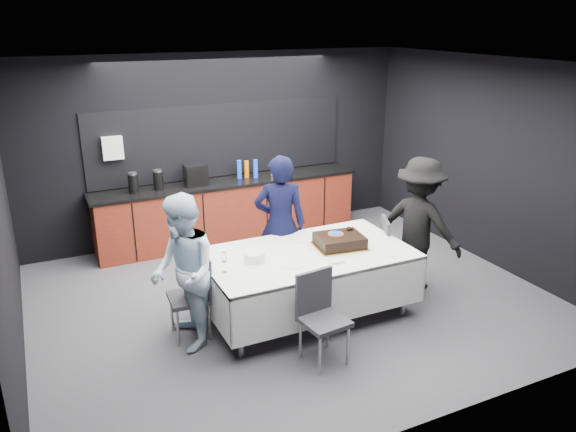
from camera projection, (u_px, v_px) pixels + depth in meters
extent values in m
plane|color=#48484E|center=(291.00, 299.00, 6.90)|extent=(6.00, 6.00, 0.00)
cube|color=white|center=(292.00, 64.00, 5.96)|extent=(6.00, 5.00, 0.04)
cube|color=black|center=(221.00, 147.00, 8.56)|extent=(6.00, 0.04, 2.80)
cube|color=black|center=(433.00, 276.00, 4.30)|extent=(6.00, 0.04, 2.80)
cube|color=black|center=(2.00, 230.00, 5.22)|extent=(0.04, 5.00, 2.80)
cube|color=black|center=(490.00, 162.00, 7.64)|extent=(0.04, 5.00, 2.80)
cube|color=#621C0F|center=(229.00, 211.00, 8.62)|extent=(4.00, 0.60, 0.90)
cube|color=black|center=(228.00, 182.00, 8.46)|extent=(4.10, 0.64, 0.04)
cube|color=black|center=(221.00, 140.00, 8.50)|extent=(4.00, 0.03, 1.10)
cube|color=white|center=(112.00, 148.00, 7.80)|extent=(0.28, 0.12, 0.32)
cylinder|color=black|center=(133.00, 184.00, 7.85)|extent=(0.14, 0.14, 0.26)
cylinder|color=black|center=(158.00, 181.00, 7.99)|extent=(0.14, 0.14, 0.26)
cube|color=black|center=(196.00, 175.00, 8.20)|extent=(0.32, 0.24, 0.30)
cylinder|color=blue|center=(239.00, 169.00, 8.53)|extent=(0.07, 0.07, 0.28)
cylinder|color=orange|center=(247.00, 169.00, 8.58)|extent=(0.07, 0.07, 0.26)
cylinder|color=blue|center=(256.00, 169.00, 8.57)|extent=(0.07, 0.07, 0.28)
cylinder|color=white|center=(274.00, 172.00, 8.74)|extent=(0.08, 0.08, 0.09)
cylinder|color=white|center=(281.00, 171.00, 8.80)|extent=(0.08, 0.08, 0.09)
cylinder|color=white|center=(288.00, 170.00, 8.84)|extent=(0.08, 0.08, 0.09)
cylinder|color=#99999E|center=(132.00, 174.00, 7.80)|extent=(0.12, 0.12, 0.03)
cylinder|color=#99999E|center=(157.00, 171.00, 7.94)|extent=(0.12, 0.12, 0.03)
cylinder|color=#99999E|center=(241.00, 324.00, 5.60)|extent=(0.06, 0.06, 0.75)
cylinder|color=#99999E|center=(210.00, 284.00, 6.45)|extent=(0.06, 0.06, 0.75)
cylinder|color=#99999E|center=(404.00, 285.00, 6.41)|extent=(0.06, 0.06, 0.75)
cylinder|color=#99999E|center=(358.00, 254.00, 7.26)|extent=(0.06, 0.06, 0.75)
cube|color=silver|center=(307.00, 254.00, 6.30)|extent=(2.32, 1.32, 0.04)
cube|color=silver|center=(335.00, 300.00, 5.84)|extent=(2.32, 0.02, 0.55)
cube|color=silver|center=(283.00, 254.00, 6.95)|extent=(2.32, 0.02, 0.55)
cube|color=silver|center=(210.00, 295.00, 5.93)|extent=(0.02, 1.32, 0.55)
cube|color=silver|center=(390.00, 258.00, 6.86)|extent=(0.02, 1.32, 0.55)
cube|color=gold|center=(339.00, 246.00, 6.45)|extent=(0.61, 0.52, 0.01)
cube|color=black|center=(340.00, 241.00, 6.43)|extent=(0.57, 0.48, 0.11)
cube|color=black|center=(340.00, 236.00, 6.41)|extent=(0.57, 0.48, 0.01)
cylinder|color=orange|center=(336.00, 234.00, 6.45)|extent=(0.18, 0.18, 0.00)
cylinder|color=blue|center=(336.00, 233.00, 6.45)|extent=(0.15, 0.15, 0.01)
sphere|color=black|center=(348.00, 228.00, 6.58)|extent=(0.04, 0.04, 0.04)
sphere|color=black|center=(351.00, 229.00, 6.55)|extent=(0.04, 0.04, 0.04)
sphere|color=black|center=(348.00, 229.00, 6.53)|extent=(0.04, 0.04, 0.04)
cylinder|color=white|center=(255.00, 256.00, 6.06)|extent=(0.24, 0.24, 0.10)
cylinder|color=white|center=(293.00, 266.00, 5.95)|extent=(0.20, 0.20, 0.01)
cylinder|color=white|center=(358.00, 241.00, 6.60)|extent=(0.20, 0.20, 0.01)
cylinder|color=white|center=(386.00, 253.00, 6.26)|extent=(0.22, 0.22, 0.01)
cylinder|color=white|center=(296.00, 240.00, 6.62)|extent=(0.19, 0.19, 0.01)
cube|color=white|center=(337.00, 261.00, 6.03)|extent=(0.16, 0.10, 0.02)
cylinder|color=white|center=(225.00, 272.00, 5.80)|extent=(0.06, 0.06, 0.00)
cylinder|color=white|center=(224.00, 267.00, 5.78)|extent=(0.01, 0.01, 0.12)
cylinder|color=white|center=(224.00, 257.00, 5.75)|extent=(0.05, 0.05, 0.10)
cube|color=#303035|center=(189.00, 298.00, 5.97)|extent=(0.45, 0.45, 0.05)
cube|color=#303035|center=(206.00, 274.00, 5.95)|extent=(0.07, 0.42, 0.45)
cylinder|color=#99999E|center=(172.00, 313.00, 6.14)|extent=(0.03, 0.03, 0.44)
cylinder|color=#99999E|center=(178.00, 328.00, 5.84)|extent=(0.03, 0.03, 0.44)
cylinder|color=#99999E|center=(202.00, 307.00, 6.25)|extent=(0.03, 0.03, 0.44)
cylinder|color=#99999E|center=(210.00, 322.00, 5.96)|extent=(0.03, 0.03, 0.44)
cube|color=#303035|center=(399.00, 254.00, 7.06)|extent=(0.55, 0.55, 0.05)
cube|color=#303035|center=(385.00, 236.00, 6.97)|extent=(0.20, 0.40, 0.45)
cylinder|color=#99999E|center=(414.00, 277.00, 6.99)|extent=(0.03, 0.03, 0.44)
cylinder|color=#99999E|center=(408.00, 265.00, 7.31)|extent=(0.03, 0.03, 0.44)
cylinder|color=#99999E|center=(387.00, 277.00, 6.97)|extent=(0.03, 0.03, 0.44)
cylinder|color=#99999E|center=(382.00, 266.00, 7.29)|extent=(0.03, 0.03, 0.44)
cube|color=#303035|center=(324.00, 321.00, 5.51)|extent=(0.47, 0.47, 0.05)
cube|color=#303035|center=(314.00, 291.00, 5.58)|extent=(0.42, 0.09, 0.45)
cylinder|color=#99999E|center=(320.00, 355.00, 5.37)|extent=(0.03, 0.03, 0.44)
cylinder|color=#99999E|center=(348.00, 345.00, 5.54)|extent=(0.03, 0.03, 0.44)
cylinder|color=#99999E|center=(300.00, 339.00, 5.64)|extent=(0.03, 0.03, 0.44)
cylinder|color=#99999E|center=(328.00, 329.00, 5.81)|extent=(0.03, 0.03, 0.44)
imported|color=black|center=(280.00, 224.00, 6.87)|extent=(0.75, 0.63, 1.74)
imported|color=silver|center=(183.00, 273.00, 5.69)|extent=(0.67, 0.84, 1.64)
imported|color=black|center=(419.00, 225.00, 6.93)|extent=(1.07, 1.26, 1.70)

